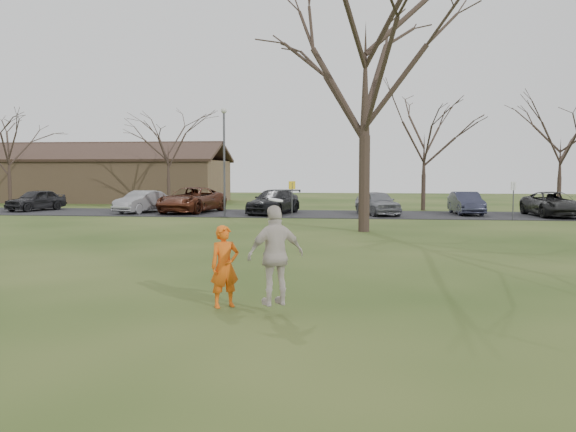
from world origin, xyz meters
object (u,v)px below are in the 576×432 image
at_px(car_5, 466,203).
at_px(big_tree, 365,70).
at_px(car_3, 274,202).
at_px(lamp_post, 224,148).
at_px(player_defender, 225,266).
at_px(car_1, 142,202).
at_px(car_0, 36,200).
at_px(building, 107,179).
at_px(car_2, 192,200).
at_px(car_6, 553,204).
at_px(catching_play, 276,255).
at_px(car_4, 378,203).

bearing_deg(car_5, big_tree, -124.10).
height_order(car_3, lamp_post, lamp_post).
relative_size(player_defender, car_1, 0.39).
relative_size(car_0, building, 0.20).
relative_size(car_2, car_3, 1.13).
bearing_deg(building, car_2, -48.82).
bearing_deg(car_0, big_tree, -7.98).
bearing_deg(car_6, car_1, 175.55).
height_order(car_1, lamp_post, lamp_post).
height_order(car_0, car_1, car_0).
xyz_separation_m(car_6, building, (-32.81, 13.47, 1.19)).
height_order(lamp_post, big_tree, big_tree).
xyz_separation_m(catching_play, lamp_post, (-6.34, 23.10, 2.84)).
xyz_separation_m(catching_play, big_tree, (1.66, 15.60, 5.87)).
distance_m(building, lamp_post, 20.99).
bearing_deg(building, car_3, -38.96).
bearing_deg(car_3, car_2, -172.16).
xyz_separation_m(building, big_tree, (22.00, -23.00, 5.07)).
relative_size(car_4, big_tree, 0.30).
distance_m(building, big_tree, 32.23).
height_order(car_0, car_3, car_3).
bearing_deg(car_5, car_3, -179.15).
bearing_deg(car_3, car_6, 13.11).
bearing_deg(catching_play, car_6, 63.60).
bearing_deg(catching_play, building, 117.79).
bearing_deg(lamp_post, car_3, 39.14).
xyz_separation_m(car_4, big_tree, (-0.83, -9.50, 6.24)).
distance_m(car_5, car_6, 4.79).
distance_m(car_4, building, 26.55).
xyz_separation_m(car_2, catching_play, (9.06, -25.70, 0.30)).
xyz_separation_m(car_1, big_tree, (13.81, -9.64, 6.27)).
bearing_deg(lamp_post, player_defender, -76.88).
distance_m(car_3, car_6, 16.24).
xyz_separation_m(player_defender, car_1, (-11.05, 24.64, -0.08)).
xyz_separation_m(car_4, building, (-22.83, 13.50, 1.17)).
bearing_deg(car_6, car_0, 173.91).
xyz_separation_m(player_defender, car_0, (-18.68, 25.60, -0.07)).
relative_size(catching_play, big_tree, 0.14).
bearing_deg(building, car_4, -30.59).
bearing_deg(car_2, player_defender, -61.70).
distance_m(player_defender, car_6, 28.03).
bearing_deg(catching_play, player_defender, 151.49).
distance_m(car_2, lamp_post, 4.90).
relative_size(car_1, car_3, 0.83).
bearing_deg(car_5, car_6, -16.45).
bearing_deg(big_tree, car_6, 41.38).
bearing_deg(car_0, car_6, 16.43).
xyz_separation_m(player_defender, lamp_post, (-5.24, 22.50, 3.16)).
relative_size(car_4, car_6, 0.83).
bearing_deg(car_2, car_6, 9.15).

